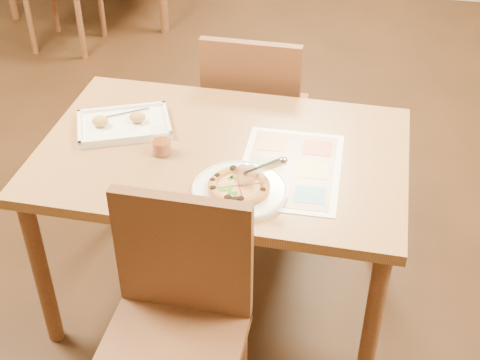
% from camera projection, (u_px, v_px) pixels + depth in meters
% --- Properties ---
extents(dining_table, '(1.30, 0.85, 0.72)m').
position_uv_depth(dining_table, '(222.00, 169.00, 2.42)').
color(dining_table, '#9E673F').
rests_on(dining_table, ground).
extents(chair_near, '(0.42, 0.42, 0.47)m').
position_uv_depth(chair_near, '(177.00, 304.00, 1.99)').
color(chair_near, brown).
rests_on(chair_near, ground).
extents(chair_far, '(0.42, 0.42, 0.47)m').
position_uv_depth(chair_far, '(254.00, 103.00, 2.93)').
color(chair_far, brown).
rests_on(chair_far, ground).
extents(plate, '(0.35, 0.35, 0.02)m').
position_uv_depth(plate, '(240.00, 190.00, 2.17)').
color(plate, white).
rests_on(plate, dining_table).
extents(pizza, '(0.20, 0.20, 0.03)m').
position_uv_depth(pizza, '(239.00, 187.00, 2.15)').
color(pizza, '#C78544').
rests_on(pizza, plate).
extents(pizza_cutter, '(0.16, 0.06, 0.09)m').
position_uv_depth(pizza_cutter, '(258.00, 170.00, 2.12)').
color(pizza_cutter, silver).
rests_on(pizza_cutter, pizza).
extents(appetizer_tray, '(0.40, 0.34, 0.06)m').
position_uv_depth(appetizer_tray, '(123.00, 125.00, 2.48)').
color(appetizer_tray, white).
rests_on(appetizer_tray, dining_table).
extents(glass_tumbler, '(0.07, 0.07, 0.09)m').
position_uv_depth(glass_tumbler, '(162.00, 143.00, 2.33)').
color(glass_tumbler, maroon).
rests_on(glass_tumbler, dining_table).
extents(menu, '(0.35, 0.48, 0.00)m').
position_uv_depth(menu, '(290.00, 168.00, 2.27)').
color(menu, white).
rests_on(menu, dining_table).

